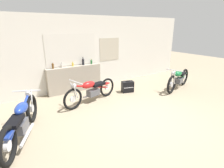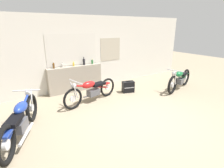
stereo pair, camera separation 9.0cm
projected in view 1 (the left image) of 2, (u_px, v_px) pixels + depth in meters
name	position (u px, v px, depth m)	size (l,w,h in m)	color
ground_plane	(146.00, 121.00, 4.64)	(24.00, 24.00, 0.00)	gray
wall_back	(88.00, 53.00, 6.87)	(10.00, 0.07, 2.80)	silver
sill_counter	(75.00, 79.00, 6.66)	(2.07, 0.28, 0.98)	gray
bottle_leftmost	(53.00, 66.00, 6.10)	(0.07, 0.07, 0.24)	#5B3814
bottle_left_center	(62.00, 65.00, 6.28)	(0.09, 0.09, 0.17)	#B7B2A8
bottle_center	(73.00, 64.00, 6.47)	(0.07, 0.07, 0.17)	gold
bottle_right_center	(83.00, 61.00, 6.69)	(0.09, 0.09, 0.30)	black
bottle_rightmost	(91.00, 62.00, 6.89)	(0.07, 0.07, 0.20)	#23662D
motorcycle_red	(91.00, 90.00, 5.67)	(2.07, 0.76, 0.84)	black
motorcycle_green	(179.00, 79.00, 6.91)	(2.00, 0.79, 0.88)	black
motorcycle_blue	(21.00, 121.00, 3.78)	(1.06, 2.09, 0.92)	black
hard_case_black	(128.00, 87.00, 6.63)	(0.49, 0.37, 0.44)	black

